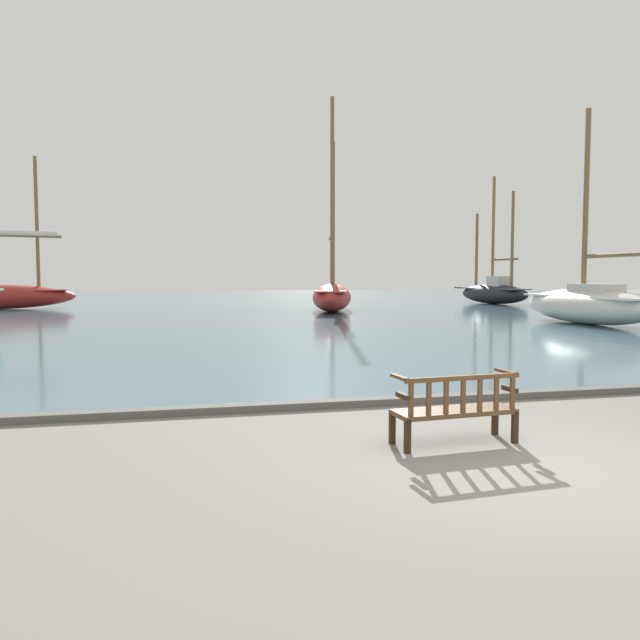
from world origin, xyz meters
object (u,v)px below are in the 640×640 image
sailboat_far_starboard (332,294)px  sailboat_far_port (586,304)px  park_bench (455,408)px  sailboat_outer_starboard (494,291)px

sailboat_far_starboard → sailboat_far_port: size_ratio=1.36×
sailboat_far_port → park_bench: bearing=-130.5°
sailboat_far_starboard → sailboat_outer_starboard: (14.11, 6.36, -0.04)m
sailboat_far_starboard → sailboat_far_port: bearing=-55.8°
sailboat_far_port → sailboat_outer_starboard: size_ratio=0.98×
park_bench → sailboat_far_starboard: sailboat_far_starboard is taller
sailboat_far_port → sailboat_outer_starboard: 19.47m
sailboat_outer_starboard → park_bench: bearing=-119.5°
park_bench → sailboat_far_starboard: 29.19m
park_bench → sailboat_outer_starboard: 40.20m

